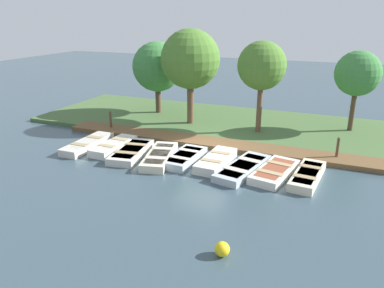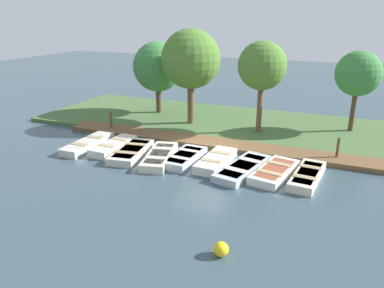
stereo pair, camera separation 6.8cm
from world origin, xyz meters
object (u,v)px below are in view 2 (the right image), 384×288
rowboat_7 (275,172)px  rowboat_8 (307,176)px  mooring_post_far (338,149)px  park_tree_left (191,60)px  rowboat_3 (160,156)px  buoy (221,249)px  rowboat_6 (243,168)px  park_tree_center (262,66)px  rowboat_1 (114,146)px  rowboat_0 (88,144)px  rowboat_2 (132,152)px  rowboat_4 (184,158)px  park_tree_right (358,74)px  park_tree_far_left (158,67)px  mooring_post_near (111,121)px  rowboat_5 (216,161)px

rowboat_7 → rowboat_8: size_ratio=1.00×
mooring_post_far → park_tree_left: size_ratio=0.20×
rowboat_3 → buoy: buoy is taller
rowboat_6 → park_tree_center: 6.49m
rowboat_1 → rowboat_6: (0.16, 6.70, -0.04)m
rowboat_0 → rowboat_1: bearing=98.9°
rowboat_2 → park_tree_center: (-5.46, 4.88, 3.64)m
rowboat_4 → rowboat_7: (-0.01, 4.15, -0.01)m
mooring_post_far → park_tree_right: park_tree_right is taller
rowboat_2 → mooring_post_far: mooring_post_far is taller
park_tree_left → park_tree_far_left: bearing=-117.4°
rowboat_1 → rowboat_7: size_ratio=0.93×
rowboat_7 → rowboat_8: (-0.08, 1.32, 0.01)m
rowboat_2 → rowboat_4: bearing=86.2°
park_tree_far_left → park_tree_right: 11.90m
rowboat_7 → mooring_post_near: (-2.73, -10.02, 0.41)m
rowboat_2 → rowboat_5: (-0.42, 4.15, 0.03)m
mooring_post_near → mooring_post_far: bearing=90.0°
rowboat_8 → park_tree_far_left: 12.81m
park_tree_left → rowboat_1: bearing=-19.8°
rowboat_0 → rowboat_7: bearing=90.8°
rowboat_7 → mooring_post_near: bearing=-94.8°
mooring_post_far → mooring_post_near: bearing=-90.0°
rowboat_4 → buoy: (6.11, 3.84, 0.03)m
rowboat_7 → park_tree_far_left: park_tree_far_left is taller
rowboat_4 → buoy: size_ratio=6.29×
park_tree_center → park_tree_right: bearing=115.1°
rowboat_5 → park_tree_left: park_tree_left is taller
rowboat_2 → park_tree_left: park_tree_left is taller
rowboat_4 → buoy: bearing=34.8°
rowboat_7 → park_tree_left: park_tree_left is taller
mooring_post_near → park_tree_far_left: park_tree_far_left is taller
rowboat_4 → park_tree_left: size_ratio=0.48×
park_tree_center → park_tree_far_left: bearing=-103.4°
rowboat_5 → rowboat_8: bearing=91.5°
rowboat_8 → mooring_post_near: size_ratio=2.69×
rowboat_8 → park_tree_right: (-7.35, 1.47, 3.20)m
rowboat_0 → rowboat_6: (-0.07, 8.12, -0.02)m
rowboat_6 → rowboat_8: rowboat_8 is taller
rowboat_3 → rowboat_0: bearing=-105.7°
mooring_post_far → buoy: mooring_post_far is taller
rowboat_7 → buoy: bearing=7.6°
rowboat_2 → park_tree_right: bearing=119.5°
rowboat_1 → park_tree_right: 13.49m
rowboat_2 → park_tree_far_left: (-7.17, -2.27, 3.02)m
rowboat_0 → mooring_post_far: mooring_post_far is taller
rowboat_0 → mooring_post_far: (-2.91, 11.77, 0.40)m
rowboat_5 → park_tree_far_left: (-6.75, -6.42, 2.99)m
rowboat_1 → mooring_post_far: 10.70m
mooring_post_near → rowboat_8: bearing=76.9°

